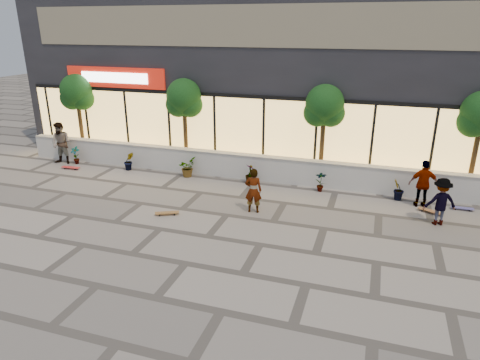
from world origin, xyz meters
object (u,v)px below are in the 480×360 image
(skater_right_near, at_px, (423,184))
(skater_left, at_px, (61,143))
(skateboard_right_far, at_px, (462,208))
(tree_west, at_px, (77,94))
(tree_mideast, at_px, (324,108))
(skater_center, at_px, (253,190))
(skateboard_center, at_px, (167,213))
(skateboard_right_near, at_px, (430,211))
(tree_midwest, at_px, (184,100))
(skater_right_far, at_px, (441,202))
(skateboard_left, at_px, (71,167))

(skater_right_near, bearing_deg, skater_left, -10.05)
(skater_left, bearing_deg, skateboard_right_far, -4.32)
(skateboard_right_far, bearing_deg, tree_west, 174.51)
(tree_mideast, distance_m, skater_right_near, 4.62)
(skateboard_right_far, bearing_deg, skater_right_near, -176.39)
(skater_center, bearing_deg, skateboard_center, 13.44)
(skateboard_center, xyz_separation_m, skateboard_right_near, (8.46, 2.93, -0.00))
(tree_mideast, xyz_separation_m, skater_center, (-1.72, -3.89, -2.20))
(tree_midwest, bearing_deg, skateboard_right_near, -11.87)
(skateboard_right_far, bearing_deg, skater_right_far, -123.22)
(tree_mideast, bearing_deg, tree_midwest, 180.00)
(skater_center, xyz_separation_m, skateboard_left, (-9.02, 1.89, -0.70))
(tree_midwest, height_order, skater_right_near, tree_midwest)
(skater_right_far, bearing_deg, skater_center, -8.90)
(skateboard_right_near, bearing_deg, skater_right_far, -54.33)
(skater_left, relative_size, skateboard_left, 2.25)
(skater_left, distance_m, skater_right_far, 15.84)
(skater_left, xyz_separation_m, skateboard_left, (0.84, -0.59, -0.88))
(skater_center, height_order, skateboard_right_far, skater_center)
(skater_center, relative_size, skater_right_near, 0.93)
(tree_mideast, distance_m, skater_left, 11.83)
(tree_mideast, relative_size, skater_right_near, 2.32)
(tree_west, bearing_deg, skateboard_right_far, -5.15)
(tree_mideast, bearing_deg, skater_center, -113.86)
(skater_center, relative_size, skateboard_center, 1.93)
(skateboard_center, bearing_deg, skateboard_right_far, -5.45)
(tree_west, height_order, tree_mideast, same)
(tree_west, distance_m, skateboard_center, 9.18)
(tree_mideast, height_order, skateboard_right_near, tree_mideast)
(tree_midwest, bearing_deg, skater_right_near, -9.26)
(skater_left, height_order, skater_right_far, skater_left)
(tree_midwest, height_order, skateboard_left, tree_midwest)
(skateboard_center, relative_size, skateboard_right_near, 1.01)
(skater_left, bearing_deg, tree_mideast, 2.92)
(tree_midwest, height_order, skateboard_right_near, tree_midwest)
(tree_midwest, relative_size, skateboard_left, 4.57)
(skater_right_far, relative_size, skateboard_center, 1.92)
(tree_midwest, xyz_separation_m, skater_right_far, (10.19, -2.96, -2.20))
(skater_center, bearing_deg, skateboard_right_near, -172.89)
(skater_left, relative_size, skater_right_far, 1.23)
(skater_right_far, height_order, skateboard_left, skater_right_far)
(skater_right_far, bearing_deg, skater_left, -23.44)
(skater_right_near, distance_m, skateboard_right_far, 1.57)
(tree_west, relative_size, skateboard_center, 4.83)
(tree_midwest, relative_size, skateboard_right_near, 4.88)
(tree_west, bearing_deg, skater_right_far, -10.69)
(skateboard_left, bearing_deg, skateboard_center, -29.35)
(skater_left, bearing_deg, tree_west, 83.03)
(skater_right_near, relative_size, skateboard_left, 1.97)
(skater_right_near, xyz_separation_m, skateboard_right_far, (1.36, 0.09, -0.77))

